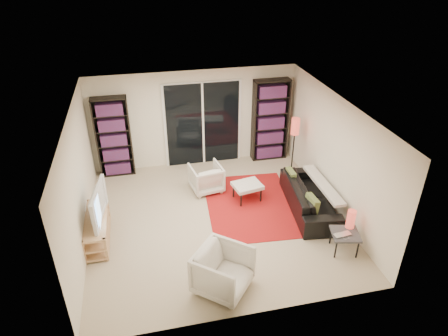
{
  "coord_description": "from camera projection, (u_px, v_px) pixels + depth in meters",
  "views": [
    {
      "loc": [
        -1.28,
        -6.52,
        4.98
      ],
      "look_at": [
        0.25,
        0.3,
        1.0
      ],
      "focal_mm": 32.0,
      "sensor_mm": 36.0,
      "label": 1
    }
  ],
  "objects": [
    {
      "name": "ottoman",
      "position": [
        247.0,
        186.0,
        8.67
      ],
      "size": [
        0.67,
        0.59,
        0.4
      ],
      "color": "silver",
      "rests_on": "floor"
    },
    {
      "name": "wall_left",
      "position": [
        78.0,
        183.0,
        7.16
      ],
      "size": [
        0.02,
        5.0,
        2.4
      ],
      "primitive_type": "cube",
      "color": "#F0E7CD",
      "rests_on": "ground"
    },
    {
      "name": "rug",
      "position": [
        250.0,
        205.0,
        8.64
      ],
      "size": [
        2.03,
        2.63,
        0.01
      ],
      "primitive_type": "cube",
      "rotation": [
        0.0,
        0.0,
        -0.08
      ],
      "color": "#A41415",
      "rests_on": "floor"
    },
    {
      "name": "floor_lamp",
      "position": [
        295.0,
        132.0,
        9.29
      ],
      "size": [
        0.22,
        0.22,
        1.45
      ],
      "color": "black",
      "rests_on": "floor"
    },
    {
      "name": "wall_right",
      "position": [
        335.0,
        155.0,
        8.11
      ],
      "size": [
        0.02,
        5.0,
        2.4
      ],
      "primitive_type": "cube",
      "color": "#F0E7CD",
      "rests_on": "ground"
    },
    {
      "name": "laptop",
      "position": [
        344.0,
        236.0,
        7.09
      ],
      "size": [
        0.34,
        0.24,
        0.03
      ],
      "primitive_type": "imported",
      "rotation": [
        0.0,
        0.0,
        0.12
      ],
      "color": "silver",
      "rests_on": "side_table"
    },
    {
      "name": "bookshelf_left",
      "position": [
        114.0,
        137.0,
        9.36
      ],
      "size": [
        0.8,
        0.3,
        1.95
      ],
      "color": "black",
      "rests_on": "ground"
    },
    {
      "name": "tv_stand",
      "position": [
        97.0,
        228.0,
        7.52
      ],
      "size": [
        0.43,
        1.35,
        0.5
      ],
      "color": "#DDAE7D",
      "rests_on": "floor"
    },
    {
      "name": "tv",
      "position": [
        93.0,
        204.0,
        7.25
      ],
      "size": [
        0.29,
        1.1,
        0.63
      ],
      "primitive_type": "imported",
      "rotation": [
        0.0,
        0.0,
        1.44
      ],
      "color": "black",
      "rests_on": "tv_stand"
    },
    {
      "name": "ceiling",
      "position": [
        214.0,
        109.0,
        7.04
      ],
      "size": [
        5.0,
        5.0,
        0.02
      ],
      "primitive_type": "cube",
      "color": "white",
      "rests_on": "wall_back"
    },
    {
      "name": "sliding_door",
      "position": [
        203.0,
        124.0,
        9.84
      ],
      "size": [
        1.92,
        0.08,
        2.16
      ],
      "color": "white",
      "rests_on": "ground"
    },
    {
      "name": "armchair_back",
      "position": [
        206.0,
        178.0,
        9.03
      ],
      "size": [
        0.78,
        0.79,
        0.63
      ],
      "primitive_type": "imported",
      "rotation": [
        0.0,
        0.0,
        3.3
      ],
      "color": "silver",
      "rests_on": "floor"
    },
    {
      "name": "floor",
      "position": [
        215.0,
        218.0,
        8.23
      ],
      "size": [
        5.0,
        5.0,
        0.0
      ],
      "primitive_type": "plane",
      "color": "tan",
      "rests_on": "ground"
    },
    {
      "name": "armchair_front",
      "position": [
        223.0,
        271.0,
        6.39
      ],
      "size": [
        1.15,
        1.15,
        0.75
      ],
      "primitive_type": "imported",
      "rotation": [
        0.0,
        0.0,
        0.87
      ],
      "color": "silver",
      "rests_on": "floor"
    },
    {
      "name": "sofa",
      "position": [
        310.0,
        197.0,
        8.39
      ],
      "size": [
        1.05,
        2.15,
        0.6
      ],
      "primitive_type": "imported",
      "rotation": [
        0.0,
        0.0,
        1.45
      ],
      "color": "black",
      "rests_on": "floor"
    },
    {
      "name": "wall_front",
      "position": [
        251.0,
        255.0,
        5.52
      ],
      "size": [
        5.0,
        0.02,
        2.4
      ],
      "primitive_type": "cube",
      "color": "#F0E7CD",
      "rests_on": "ground"
    },
    {
      "name": "bookshelf_right",
      "position": [
        270.0,
        120.0,
        10.05
      ],
      "size": [
        0.9,
        0.3,
        2.1
      ],
      "color": "black",
      "rests_on": "ground"
    },
    {
      "name": "wall_back",
      "position": [
        194.0,
        119.0,
        9.76
      ],
      "size": [
        5.0,
        0.02,
        2.4
      ],
      "primitive_type": "cube",
      "color": "#F0E7CD",
      "rests_on": "ground"
    },
    {
      "name": "table_lamp",
      "position": [
        351.0,
        219.0,
        7.26
      ],
      "size": [
        0.16,
        0.16,
        0.36
      ],
      "primitive_type": "cylinder",
      "color": "#C03A2B",
      "rests_on": "side_table"
    },
    {
      "name": "side_table",
      "position": [
        345.0,
        235.0,
        7.21
      ],
      "size": [
        0.58,
        0.58,
        0.4
      ],
      "color": "#404044",
      "rests_on": "floor"
    }
  ]
}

